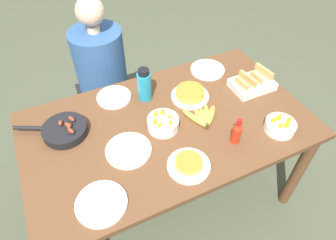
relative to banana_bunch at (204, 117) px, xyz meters
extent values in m
plane|color=#474C38|center=(-0.20, 0.06, -0.79)|extent=(14.00, 14.00, 0.00)
cube|color=brown|center=(-0.20, 0.06, -0.04)|extent=(1.63, 0.95, 0.03)
cylinder|color=brown|center=(0.55, -0.36, -0.42)|extent=(0.07, 0.07, 0.74)
cylinder|color=brown|center=(-0.96, 0.47, -0.42)|extent=(0.07, 0.07, 0.74)
cylinder|color=brown|center=(0.55, 0.47, -0.42)|extent=(0.07, 0.07, 0.74)
ellipsoid|color=gold|center=(0.04, -0.01, 0.00)|extent=(0.15, 0.16, 0.04)
ellipsoid|color=gold|center=(0.02, 0.01, 0.00)|extent=(0.12, 0.18, 0.03)
ellipsoid|color=gold|center=(0.00, 0.00, 0.00)|extent=(0.07, 0.15, 0.03)
ellipsoid|color=gold|center=(-0.02, 0.00, 0.00)|extent=(0.04, 0.15, 0.04)
ellipsoid|color=gold|center=(-0.05, 0.01, 0.00)|extent=(0.10, 0.19, 0.03)
cylinder|color=#4C3819|center=(-0.02, -0.07, 0.00)|extent=(0.02, 0.02, 0.04)
cube|color=silver|center=(0.42, 0.12, 0.01)|extent=(0.26, 0.19, 0.05)
cube|color=#ED8E4C|center=(0.33, 0.11, 0.05)|extent=(0.03, 0.11, 0.04)
cube|color=#ED8E4C|center=(0.39, 0.13, 0.05)|extent=(0.04, 0.15, 0.05)
cube|color=#ED8E4C|center=(0.46, 0.12, 0.05)|extent=(0.02, 0.11, 0.04)
cube|color=#ED8E4C|center=(0.53, 0.15, 0.05)|extent=(0.04, 0.15, 0.05)
cylinder|color=black|center=(-0.75, 0.23, -0.01)|extent=(0.24, 0.24, 0.01)
cylinder|color=black|center=(-0.75, 0.23, 0.01)|extent=(0.24, 0.24, 0.04)
cylinder|color=black|center=(-0.93, 0.32, 0.02)|extent=(0.16, 0.09, 0.02)
ellipsoid|color=brown|center=(-0.72, 0.17, 0.05)|extent=(0.05, 0.06, 0.03)
ellipsoid|color=brown|center=(-0.72, 0.21, 0.05)|extent=(0.04, 0.05, 0.03)
ellipsoid|color=brown|center=(-0.76, 0.26, 0.05)|extent=(0.03, 0.04, 0.03)
ellipsoid|color=brown|center=(-0.70, 0.26, 0.05)|extent=(0.05, 0.06, 0.03)
ellipsoid|color=brown|center=(-0.72, 0.22, 0.05)|extent=(0.05, 0.06, 0.03)
cylinder|color=silver|center=(0.02, 0.20, -0.01)|extent=(0.24, 0.24, 0.02)
cylinder|color=gold|center=(0.02, 0.20, 0.02)|extent=(0.18, 0.18, 0.04)
cylinder|color=#AB7427|center=(0.02, 0.20, 0.04)|extent=(0.17, 0.17, 0.00)
cylinder|color=silver|center=(-0.23, -0.26, -0.01)|extent=(0.22, 0.22, 0.02)
cylinder|color=gold|center=(-0.23, -0.26, 0.02)|extent=(0.14, 0.14, 0.03)
cylinder|color=#AB7427|center=(-0.23, -0.26, 0.03)|extent=(0.13, 0.13, 0.00)
cylinder|color=silver|center=(-0.41, 0.40, -0.01)|extent=(0.21, 0.21, 0.02)
cylinder|color=silver|center=(-0.41, 0.37, 0.00)|extent=(0.08, 0.10, 0.01)
cube|color=silver|center=(-0.46, 0.43, 0.00)|extent=(0.05, 0.05, 0.00)
cylinder|color=silver|center=(-0.69, -0.27, -0.01)|extent=(0.24, 0.24, 0.02)
cylinder|color=silver|center=(-0.67, -0.28, 0.00)|extent=(0.10, 0.07, 0.01)
cube|color=silver|center=(-0.74, -0.24, 0.00)|extent=(0.05, 0.04, 0.00)
cylinder|color=silver|center=(-0.47, -0.03, -0.01)|extent=(0.24, 0.24, 0.02)
cylinder|color=silver|center=(-0.46, -0.01, 0.00)|extent=(0.06, 0.12, 0.01)
cube|color=silver|center=(-0.50, -0.09, 0.00)|extent=(0.04, 0.05, 0.00)
cylinder|color=silver|center=(0.26, 0.40, -0.01)|extent=(0.23, 0.23, 0.02)
cylinder|color=silver|center=(0.28, 0.38, 0.00)|extent=(0.13, 0.01, 0.01)
cube|color=silver|center=(0.19, 0.39, 0.00)|extent=(0.05, 0.02, 0.00)
cylinder|color=silver|center=(0.34, -0.25, 0.01)|extent=(0.17, 0.17, 0.06)
cone|color=orange|center=(0.39, -0.26, 0.06)|extent=(0.03, 0.04, 0.06)
cone|color=orange|center=(0.35, -0.22, 0.06)|extent=(0.06, 0.05, 0.06)
cone|color=orange|center=(0.31, -0.22, 0.05)|extent=(0.06, 0.06, 0.05)
cone|color=orange|center=(0.32, -0.27, 0.05)|extent=(0.04, 0.04, 0.05)
cone|color=orange|center=(0.35, -0.28, 0.06)|extent=(0.06, 0.05, 0.06)
cylinder|color=silver|center=(-0.24, 0.04, 0.02)|extent=(0.18, 0.18, 0.07)
cone|color=orange|center=(-0.21, 0.04, 0.06)|extent=(0.03, 0.04, 0.05)
cone|color=orange|center=(-0.22, 0.09, 0.07)|extent=(0.05, 0.05, 0.05)
cone|color=orange|center=(-0.26, 0.09, 0.07)|extent=(0.05, 0.04, 0.05)
cone|color=orange|center=(-0.29, 0.03, 0.07)|extent=(0.04, 0.04, 0.06)
cone|color=orange|center=(-0.27, 0.00, 0.07)|extent=(0.04, 0.04, 0.05)
cone|color=orange|center=(-0.22, 0.00, 0.07)|extent=(0.05, 0.04, 0.06)
cylinder|color=teal|center=(-0.23, 0.32, 0.07)|extent=(0.09, 0.09, 0.18)
cylinder|color=black|center=(-0.23, 0.32, 0.18)|extent=(0.07, 0.07, 0.03)
cylinder|color=#B72814|center=(0.07, -0.21, 0.03)|extent=(0.05, 0.05, 0.10)
cone|color=#B72814|center=(0.07, -0.21, 0.10)|extent=(0.05, 0.05, 0.03)
cylinder|color=red|center=(0.07, -0.21, 0.13)|extent=(0.03, 0.03, 0.03)
cube|color=black|center=(-0.38, 0.82, -0.55)|extent=(0.40, 0.40, 0.48)
cylinder|color=#2D5184|center=(-0.38, 0.82, -0.05)|extent=(0.36, 0.36, 0.53)
cylinder|color=#DBB28E|center=(-0.38, 0.82, 0.24)|extent=(0.08, 0.08, 0.05)
sphere|color=#DBB28E|center=(-0.38, 0.82, 0.36)|extent=(0.19, 0.19, 0.19)
camera|label=1|loc=(-0.70, -1.00, 1.23)|focal=32.00mm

